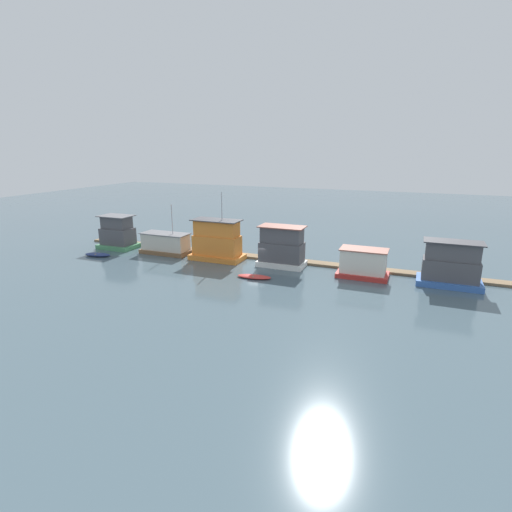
{
  "coord_description": "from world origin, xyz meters",
  "views": [
    {
      "loc": [
        18.66,
        -46.69,
        14.9
      ],
      "look_at": [
        0.0,
        -1.0,
        1.4
      ],
      "focal_mm": 28.0,
      "sensor_mm": 36.0,
      "label": 1
    }
  ],
  "objects_px": {
    "dinghy_red": "(254,277)",
    "dinghy_navy": "(98,255)",
    "houseboat_brown": "(166,244)",
    "mooring_post_centre": "(131,239)",
    "mooring_post_near_right": "(456,274)",
    "houseboat_green": "(118,234)",
    "houseboat_blue": "(451,266)",
    "houseboat_orange": "(217,242)",
    "houseboat_white": "(282,248)",
    "mooring_post_far_left": "(297,259)",
    "houseboat_red": "(363,264)"
  },
  "relations": [
    {
      "from": "houseboat_green",
      "to": "dinghy_red",
      "type": "xyz_separation_m",
      "value": [
        24.73,
        -5.62,
        -2.02
      ]
    },
    {
      "from": "houseboat_green",
      "to": "mooring_post_centre",
      "type": "relative_size",
      "value": 2.6
    },
    {
      "from": "houseboat_red",
      "to": "mooring_post_centre",
      "type": "distance_m",
      "value": 35.52
    },
    {
      "from": "houseboat_brown",
      "to": "houseboat_white",
      "type": "bearing_deg",
      "value": 0.75
    },
    {
      "from": "houseboat_red",
      "to": "dinghy_red",
      "type": "height_order",
      "value": "houseboat_red"
    },
    {
      "from": "houseboat_orange",
      "to": "mooring_post_far_left",
      "type": "xyz_separation_m",
      "value": [
        10.87,
        1.64,
        -1.69
      ]
    },
    {
      "from": "dinghy_navy",
      "to": "houseboat_blue",
      "type": "bearing_deg",
      "value": 6.66
    },
    {
      "from": "mooring_post_far_left",
      "to": "houseboat_white",
      "type": "bearing_deg",
      "value": -141.59
    },
    {
      "from": "dinghy_red",
      "to": "houseboat_brown",
      "type": "bearing_deg",
      "value": 160.55
    },
    {
      "from": "houseboat_brown",
      "to": "dinghy_navy",
      "type": "distance_m",
      "value": 9.55
    },
    {
      "from": "houseboat_brown",
      "to": "houseboat_white",
      "type": "relative_size",
      "value": 1.2
    },
    {
      "from": "houseboat_blue",
      "to": "dinghy_red",
      "type": "relative_size",
      "value": 1.6
    },
    {
      "from": "houseboat_blue",
      "to": "houseboat_brown",
      "type": "bearing_deg",
      "value": -179.69
    },
    {
      "from": "houseboat_orange",
      "to": "houseboat_white",
      "type": "distance_m",
      "value": 9.19
    },
    {
      "from": "mooring_post_centre",
      "to": "houseboat_brown",
      "type": "bearing_deg",
      "value": -11.7
    },
    {
      "from": "houseboat_green",
      "to": "mooring_post_far_left",
      "type": "distance_m",
      "value": 27.87
    },
    {
      "from": "houseboat_brown",
      "to": "houseboat_blue",
      "type": "xyz_separation_m",
      "value": [
        37.22,
        0.2,
        0.83
      ]
    },
    {
      "from": "houseboat_brown",
      "to": "houseboat_orange",
      "type": "height_order",
      "value": "houseboat_orange"
    },
    {
      "from": "mooring_post_centre",
      "to": "mooring_post_far_left",
      "type": "bearing_deg",
      "value": 0.0
    },
    {
      "from": "houseboat_green",
      "to": "houseboat_brown",
      "type": "height_order",
      "value": "houseboat_brown"
    },
    {
      "from": "houseboat_orange",
      "to": "mooring_post_centre",
      "type": "distance_m",
      "value": 16.09
    },
    {
      "from": "dinghy_red",
      "to": "dinghy_navy",
      "type": "bearing_deg",
      "value": 178.5
    },
    {
      "from": "dinghy_red",
      "to": "mooring_post_far_left",
      "type": "height_order",
      "value": "mooring_post_far_left"
    },
    {
      "from": "mooring_post_centre",
      "to": "mooring_post_near_right",
      "type": "bearing_deg",
      "value": 0.0
    },
    {
      "from": "houseboat_green",
      "to": "houseboat_orange",
      "type": "height_order",
      "value": "houseboat_orange"
    },
    {
      "from": "houseboat_white",
      "to": "houseboat_blue",
      "type": "distance_m",
      "value": 19.66
    },
    {
      "from": "houseboat_brown",
      "to": "houseboat_orange",
      "type": "relative_size",
      "value": 0.79
    },
    {
      "from": "dinghy_navy",
      "to": "dinghy_red",
      "type": "xyz_separation_m",
      "value": [
        24.19,
        -0.63,
        -0.06
      ]
    },
    {
      "from": "houseboat_red",
      "to": "houseboat_green",
      "type": "bearing_deg",
      "value": 179.65
    },
    {
      "from": "houseboat_white",
      "to": "dinghy_red",
      "type": "height_order",
      "value": "houseboat_white"
    },
    {
      "from": "houseboat_white",
      "to": "mooring_post_far_left",
      "type": "height_order",
      "value": "houseboat_white"
    },
    {
      "from": "houseboat_red",
      "to": "mooring_post_near_right",
      "type": "bearing_deg",
      "value": 10.58
    },
    {
      "from": "mooring_post_far_left",
      "to": "mooring_post_near_right",
      "type": "bearing_deg",
      "value": 0.0
    },
    {
      "from": "houseboat_brown",
      "to": "houseboat_white",
      "type": "distance_m",
      "value": 17.6
    },
    {
      "from": "houseboat_orange",
      "to": "mooring_post_near_right",
      "type": "distance_m",
      "value": 29.68
    },
    {
      "from": "dinghy_navy",
      "to": "houseboat_orange",
      "type": "bearing_deg",
      "value": 16.99
    },
    {
      "from": "houseboat_red",
      "to": "dinghy_red",
      "type": "relative_size",
      "value": 1.4
    },
    {
      "from": "houseboat_white",
      "to": "houseboat_blue",
      "type": "relative_size",
      "value": 0.9
    },
    {
      "from": "mooring_post_near_right",
      "to": "dinghy_red",
      "type": "bearing_deg",
      "value": -161.53
    },
    {
      "from": "houseboat_blue",
      "to": "dinghy_navy",
      "type": "relative_size",
      "value": 1.68
    },
    {
      "from": "houseboat_green",
      "to": "mooring_post_near_right",
      "type": "distance_m",
      "value": 46.56
    },
    {
      "from": "houseboat_white",
      "to": "houseboat_brown",
      "type": "bearing_deg",
      "value": -179.25
    },
    {
      "from": "houseboat_orange",
      "to": "mooring_post_near_right",
      "type": "height_order",
      "value": "houseboat_orange"
    },
    {
      "from": "houseboat_blue",
      "to": "houseboat_orange",
      "type": "bearing_deg",
      "value": -179.45
    },
    {
      "from": "houseboat_blue",
      "to": "mooring_post_far_left",
      "type": "bearing_deg",
      "value": 175.66
    },
    {
      "from": "houseboat_green",
      "to": "houseboat_red",
      "type": "bearing_deg",
      "value": -0.35
    },
    {
      "from": "houseboat_brown",
      "to": "dinghy_navy",
      "type": "xyz_separation_m",
      "value": [
        -7.99,
        -5.08,
        -1.19
      ]
    },
    {
      "from": "houseboat_green",
      "to": "houseboat_brown",
      "type": "xyz_separation_m",
      "value": [
        8.54,
        0.09,
        -0.77
      ]
    },
    {
      "from": "mooring_post_far_left",
      "to": "mooring_post_centre",
      "type": "relative_size",
      "value": 0.74
    },
    {
      "from": "houseboat_red",
      "to": "mooring_post_near_right",
      "type": "xyz_separation_m",
      "value": [
        10.07,
        1.88,
        -0.58
      ]
    }
  ]
}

